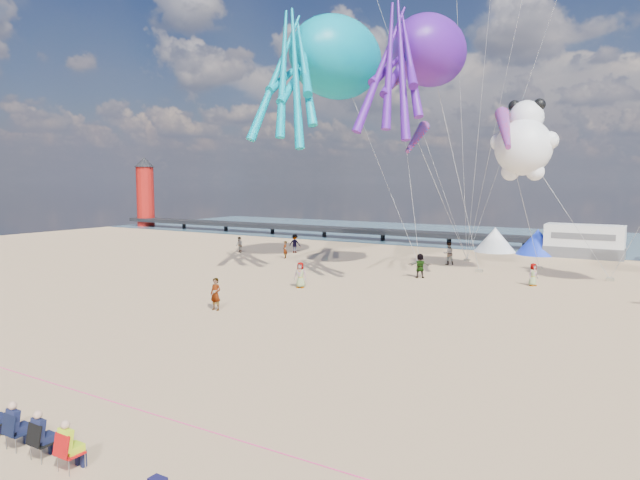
{
  "coord_description": "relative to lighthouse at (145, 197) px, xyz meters",
  "views": [
    {
      "loc": [
        12.45,
        -16.39,
        7.0
      ],
      "look_at": [
        -1.3,
        6.0,
        4.24
      ],
      "focal_mm": 32.0,
      "sensor_mm": 36.0,
      "label": 1
    }
  ],
  "objects": [
    {
      "name": "ground",
      "position": [
        56.0,
        -44.0,
        -4.5
      ],
      "size": [
        120.0,
        120.0,
        0.0
      ],
      "primitive_type": "plane",
      "color": "tan",
      "rests_on": "ground"
    },
    {
      "name": "water",
      "position": [
        56.0,
        11.0,
        -4.48
      ],
      "size": [
        120.0,
        120.0,
        0.0
      ],
      "primitive_type": "plane",
      "color": "#3D6476",
      "rests_on": "ground"
    },
    {
      "name": "pier",
      "position": [
        28.0,
        0.0,
        -3.5
      ],
      "size": [
        60.0,
        3.0,
        0.5
      ],
      "primitive_type": "cube",
      "color": "black",
      "rests_on": "ground"
    },
    {
      "name": "lighthouse",
      "position": [
        0.0,
        0.0,
        0.0
      ],
      "size": [
        2.6,
        2.6,
        9.0
      ],
      "primitive_type": "cylinder",
      "color": "#A5140F",
      "rests_on": "ground"
    },
    {
      "name": "motorhome_0",
      "position": [
        62.0,
        -4.0,
        -3.0
      ],
      "size": [
        6.6,
        2.5,
        3.0
      ],
      "primitive_type": "cube",
      "color": "silver",
      "rests_on": "ground"
    },
    {
      "name": "tent_white",
      "position": [
        54.0,
        -4.0,
        -3.3
      ],
      "size": [
        4.0,
        4.0,
        2.4
      ],
      "primitive_type": "cone",
      "color": "white",
      "rests_on": "ground"
    },
    {
      "name": "tent_blue",
      "position": [
        58.0,
        -4.0,
        -3.3
      ],
      "size": [
        4.0,
        4.0,
        2.4
      ],
      "primitive_type": "cone",
      "color": "#1933CC",
      "rests_on": "ground"
    },
    {
      "name": "spectator_row",
      "position": [
        54.23,
        -52.34,
        -3.85
      ],
      "size": [
        6.1,
        0.9,
        1.3
      ],
      "primitive_type": null,
      "color": "black",
      "rests_on": "ground"
    },
    {
      "name": "cooler_purple",
      "position": [
        52.75,
        -52.01,
        -4.34
      ],
      "size": [
        0.4,
        0.3,
        0.32
      ],
      "primitive_type": "cube",
      "color": "#411F77",
      "rests_on": "ground"
    },
    {
      "name": "rope_line",
      "position": [
        56.0,
        -49.0,
        -4.48
      ],
      "size": [
        34.0,
        0.03,
        0.03
      ],
      "primitive_type": "cylinder",
      "rotation": [
        0.0,
        1.57,
        0.0
      ],
      "color": "#F2338C",
      "rests_on": "ground"
    },
    {
      "name": "standing_person",
      "position": [
        47.81,
        -37.56,
        -3.62
      ],
      "size": [
        0.67,
        0.46,
        1.77
      ],
      "primitive_type": "imported",
      "rotation": [
        0.0,
        0.0,
        0.05
      ],
      "color": "tan",
      "rests_on": "ground"
    },
    {
      "name": "beachgoer_0",
      "position": [
        48.13,
        -29.75,
        -3.66
      ],
      "size": [
        0.69,
        0.54,
        1.69
      ],
      "primitive_type": "imported",
      "rotation": [
        0.0,
        0.0,
        0.23
      ],
      "color": "#7F6659",
      "rests_on": "ground"
    },
    {
      "name": "beachgoer_1",
      "position": [
        52.97,
        -14.75,
        -3.56
      ],
      "size": [
        1.09,
        1.03,
        1.88
      ],
      "primitive_type": "imported",
      "rotation": [
        0.0,
        0.0,
        3.8
      ],
      "color": "#7F6659",
      "rests_on": "ground"
    },
    {
      "name": "beachgoer_2",
      "position": [
        37.72,
        -15.02,
        -3.6
      ],
      "size": [
        1.04,
        0.92,
        1.81
      ],
      "primitive_type": "imported",
      "rotation": [
        0.0,
        0.0,
        3.45
      ],
      "color": "#7F6659",
      "rests_on": "ground"
    },
    {
      "name": "beachgoer_4",
      "position": [
        53.36,
        -22.05,
        -3.61
      ],
      "size": [
        1.11,
        0.9,
        1.77
      ],
      "primitive_type": "imported",
      "rotation": [
        0.0,
        0.0,
        3.68
      ],
      "color": "#7F6659",
      "rests_on": "ground"
    },
    {
      "name": "beachgoer_5",
      "position": [
        39.12,
        -18.67,
        -3.72
      ],
      "size": [
        1.09,
        1.5,
        1.56
      ],
      "primitive_type": "imported",
      "rotation": [
        0.0,
        0.0,
        5.2
      ],
      "color": "#7F6659",
      "rests_on": "ground"
    },
    {
      "name": "beachgoer_6",
      "position": [
        60.96,
        -21.11,
        -3.74
      ],
      "size": [
        0.59,
        0.66,
        1.52
      ],
      "primitive_type": "imported",
      "rotation": [
        0.0,
        0.0,
        1.06
      ],
      "color": "#7F6659",
      "rests_on": "ground"
    },
    {
      "name": "beachgoer_7",
      "position": [
        33.08,
        -17.75,
        -3.73
      ],
      "size": [
        0.89,
        0.77,
        1.54
      ],
      "primitive_type": "imported",
      "rotation": [
        0.0,
        0.0,
        5.84
      ],
      "color": "#7F6659",
      "rests_on": "ground"
    },
    {
      "name": "sandbag_a",
      "position": [
        51.82,
        -18.15,
        -4.39
      ],
      "size": [
        0.5,
        0.35,
        0.22
      ],
      "primitive_type": "cube",
      "color": "gray",
      "rests_on": "ground"
    },
    {
      "name": "sandbag_b",
      "position": [
        56.29,
        -17.32,
        -4.39
      ],
      "size": [
        0.5,
        0.35,
        0.22
      ],
      "primitive_type": "cube",
      "color": "gray",
      "rests_on": "ground"
    },
    {
      "name": "sandbag_c",
      "position": [
        65.18,
        -16.31,
        -4.39
      ],
      "size": [
        0.5,
        0.35,
        0.22
      ],
      "primitive_type": "cube",
      "color": "gray",
      "rests_on": "ground"
    },
    {
      "name": "sandbag_d",
      "position": [
        59.94,
        -13.45,
        -4.39
      ],
      "size": [
        0.5,
        0.35,
        0.22
      ],
      "primitive_type": "cube",
      "color": "gray",
      "rests_on": "ground"
    },
    {
      "name": "sandbag_e",
      "position": [
        53.72,
        -12.04,
        -4.39
      ],
      "size": [
        0.5,
        0.35,
        0.22
      ],
      "primitive_type": "cube",
      "color": "gray",
      "rests_on": "ground"
    },
    {
      "name": "kite_octopus_teal",
      "position": [
        45.83,
        -21.11,
        11.93
      ],
      "size": [
        8.39,
        12.27,
        12.91
      ],
      "primitive_type": null,
      "rotation": [
        0.0,
        0.0,
        0.35
      ],
      "color": "#0092A8"
    },
    {
      "name": "kite_octopus_purple",
      "position": [
        54.1,
        -22.97,
        11.16
      ],
      "size": [
        6.44,
        10.52,
        11.19
      ],
      "primitive_type": null,
      "rotation": [
        0.0,
        0.0,
        0.24
      ],
      "color": "#4D1492"
    },
    {
      "name": "kite_panda",
      "position": [
        59.4,
        -18.12,
        4.82
      ],
      "size": [
        5.27,
        5.02,
        6.81
      ],
      "primitive_type": null,
      "rotation": [
        0.0,
        0.0,
        0.1
      ],
      "color": "white"
    },
    {
      "name": "windsock_left",
      "position": [
        51.02,
        -21.04,
        9.95
      ],
      "size": [
        2.69,
        6.55,
        6.48
      ],
      "primitive_type": null,
      "rotation": [
        0.0,
        0.0,
        0.25
      ],
      "color": "red"
    },
    {
      "name": "windsock_mid",
      "position": [
        58.78,
        -21.01,
        5.89
      ],
      "size": [
        2.96,
        6.34,
        6.35
      ],
      "primitive_type": null,
      "rotation": [
        0.0,
        0.0,
        0.32
      ],
      "color": "red"
    },
    {
      "name": "windsock_right",
      "position": [
        51.72,
        -19.15,
        5.67
      ],
      "size": [
        1.23,
        4.65,
        4.59
      ],
      "primitive_type": null,
      "rotation": [
        0.0,
        0.0,
        0.07
      ],
      "color": "red"
    }
  ]
}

